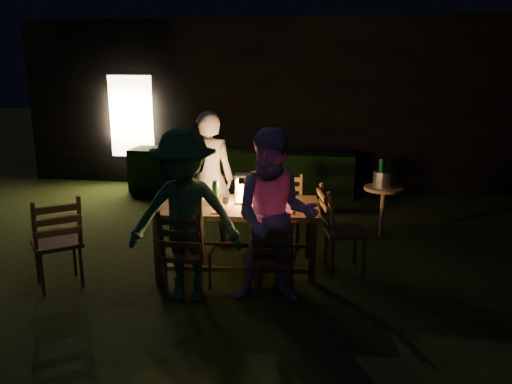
% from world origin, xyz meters
% --- Properties ---
extents(garden_envelope, '(40.00, 40.00, 3.20)m').
position_xyz_m(garden_envelope, '(-0.01, 6.15, 1.58)').
color(garden_envelope, black).
rests_on(garden_envelope, ground).
extents(dining_table, '(1.97, 1.14, 0.78)m').
position_xyz_m(dining_table, '(0.19, 0.21, 0.70)').
color(dining_table, '#462C17').
rests_on(dining_table, ground).
extents(chair_near_left, '(0.45, 0.49, 1.01)m').
position_xyz_m(chair_near_left, '(-0.17, -0.61, 0.31)').
color(chair_near_left, '#462C17').
rests_on(chair_near_left, ground).
extents(chair_near_right, '(0.41, 0.44, 0.91)m').
position_xyz_m(chair_near_right, '(0.73, -0.50, 0.28)').
color(chair_near_right, '#462C17').
rests_on(chair_near_right, ground).
extents(chair_far_left, '(0.49, 0.52, 0.93)m').
position_xyz_m(chair_far_left, '(-0.35, 0.92, 0.28)').
color(chair_far_left, '#462C17').
rests_on(chair_far_left, ground).
extents(chair_far_right, '(0.45, 0.48, 0.97)m').
position_xyz_m(chair_far_right, '(0.65, 1.04, 0.29)').
color(chair_far_right, '#462C17').
rests_on(chair_far_right, ground).
extents(chair_end, '(0.59, 0.57, 1.04)m').
position_xyz_m(chair_end, '(1.41, 0.35, 0.32)').
color(chair_end, '#462C17').
rests_on(chair_end, ground).
extents(chair_spare, '(0.70, 0.70, 1.08)m').
position_xyz_m(chair_spare, '(-1.61, -0.62, 0.33)').
color(chair_spare, '#462C17').
rests_on(chair_spare, ground).
extents(person_house_side, '(0.70, 0.50, 1.79)m').
position_xyz_m(person_house_side, '(-0.35, 0.97, 0.89)').
color(person_house_side, beige).
rests_on(person_house_side, ground).
extents(person_opp_right, '(0.93, 0.77, 1.77)m').
position_xyz_m(person_opp_right, '(0.73, -0.55, 0.89)').
color(person_opp_right, '#E79FDB').
rests_on(person_opp_right, ground).
extents(person_opp_left, '(1.20, 0.78, 1.76)m').
position_xyz_m(person_opp_left, '(-0.16, -0.66, 0.88)').
color(person_opp_left, '#2D5A37').
rests_on(person_opp_left, ground).
extents(lantern, '(0.16, 0.16, 0.35)m').
position_xyz_m(lantern, '(0.24, 0.27, 0.94)').
color(lantern, white).
rests_on(lantern, dining_table).
extents(plate_far_left, '(0.25, 0.25, 0.01)m').
position_xyz_m(plate_far_left, '(-0.38, 0.37, 0.79)').
color(plate_far_left, white).
rests_on(plate_far_left, dining_table).
extents(plate_near_left, '(0.25, 0.25, 0.01)m').
position_xyz_m(plate_near_left, '(-0.33, -0.07, 0.79)').
color(plate_near_left, white).
rests_on(plate_near_left, dining_table).
extents(plate_far_right, '(0.25, 0.25, 0.01)m').
position_xyz_m(plate_far_right, '(0.61, 0.48, 0.79)').
color(plate_far_right, white).
rests_on(plate_far_right, dining_table).
extents(plate_near_right, '(0.25, 0.25, 0.01)m').
position_xyz_m(plate_near_right, '(0.66, 0.04, 0.79)').
color(plate_near_right, white).
rests_on(plate_near_right, dining_table).
extents(wineglass_a, '(0.06, 0.06, 0.18)m').
position_xyz_m(wineglass_a, '(-0.14, 0.45, 0.87)').
color(wineglass_a, '#59070F').
rests_on(wineglass_a, dining_table).
extents(wineglass_b, '(0.06, 0.06, 0.18)m').
position_xyz_m(wineglass_b, '(-0.51, 0.01, 0.87)').
color(wineglass_b, '#59070F').
rests_on(wineglass_b, dining_table).
extents(wineglass_c, '(0.06, 0.06, 0.18)m').
position_xyz_m(wineglass_c, '(0.52, -0.03, 0.87)').
color(wineglass_c, '#59070F').
rests_on(wineglass_c, dining_table).
extents(wineglass_d, '(0.06, 0.06, 0.18)m').
position_xyz_m(wineglass_d, '(0.79, 0.46, 0.87)').
color(wineglass_d, '#59070F').
rests_on(wineglass_d, dining_table).
extents(wineglass_e, '(0.06, 0.06, 0.18)m').
position_xyz_m(wineglass_e, '(0.13, -0.10, 0.87)').
color(wineglass_e, silver).
rests_on(wineglass_e, dining_table).
extents(bottle_table, '(0.07, 0.07, 0.28)m').
position_xyz_m(bottle_table, '(-0.06, 0.18, 0.92)').
color(bottle_table, '#0F471E').
rests_on(bottle_table, dining_table).
extents(napkin_left, '(0.18, 0.14, 0.01)m').
position_xyz_m(napkin_left, '(0.08, -0.12, 0.79)').
color(napkin_left, red).
rests_on(napkin_left, dining_table).
extents(napkin_right, '(0.18, 0.14, 0.01)m').
position_xyz_m(napkin_right, '(0.77, -0.02, 0.79)').
color(napkin_right, red).
rests_on(napkin_right, dining_table).
extents(phone, '(0.14, 0.07, 0.01)m').
position_xyz_m(phone, '(-0.39, -0.16, 0.79)').
color(phone, black).
rests_on(phone, dining_table).
extents(side_table, '(0.53, 0.53, 0.72)m').
position_xyz_m(side_table, '(1.95, 1.65, 0.63)').
color(side_table, '#916D48').
rests_on(side_table, ground).
extents(ice_bucket, '(0.30, 0.30, 0.22)m').
position_xyz_m(ice_bucket, '(1.95, 1.65, 0.83)').
color(ice_bucket, '#A5A8AD').
rests_on(ice_bucket, side_table).
extents(bottle_bucket_a, '(0.07, 0.07, 0.32)m').
position_xyz_m(bottle_bucket_a, '(1.90, 1.61, 0.88)').
color(bottle_bucket_a, '#0F471E').
rests_on(bottle_bucket_a, side_table).
extents(bottle_bucket_b, '(0.07, 0.07, 0.32)m').
position_xyz_m(bottle_bucket_b, '(2.00, 1.69, 0.88)').
color(bottle_bucket_b, '#0F471E').
rests_on(bottle_bucket_b, side_table).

